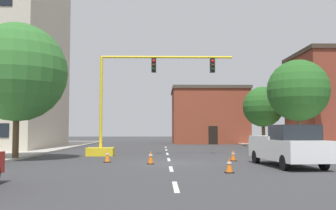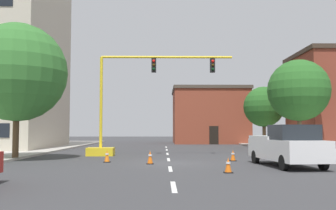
{
  "view_description": "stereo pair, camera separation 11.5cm",
  "coord_description": "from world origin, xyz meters",
  "px_view_note": "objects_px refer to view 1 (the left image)",
  "views": [
    {
      "loc": [
        -0.45,
        -20.7,
        1.77
      ],
      "look_at": [
        0.01,
        5.64,
        3.43
      ],
      "focal_mm": 41.78,
      "sensor_mm": 36.0,
      "label": 1
    },
    {
      "loc": [
        -0.33,
        -20.7,
        1.77
      ],
      "look_at": [
        0.01,
        5.64,
        3.43
      ],
      "focal_mm": 41.78,
      "sensor_mm": 36.0,
      "label": 2
    }
  ],
  "objects_px": {
    "traffic_cone_roadside_d": "(151,157)",
    "pickup_truck_white": "(287,146)",
    "traffic_signal_gantry": "(120,122)",
    "traffic_cone_roadside_c": "(107,156)",
    "tree_right_far": "(263,107)",
    "traffic_cone_roadside_b": "(229,165)",
    "traffic_cone_roadside_a": "(233,155)",
    "tree_right_mid": "(298,91)",
    "tree_left_near": "(17,72)"
  },
  "relations": [
    {
      "from": "traffic_cone_roadside_a",
      "to": "traffic_cone_roadside_d",
      "type": "relative_size",
      "value": 0.92
    },
    {
      "from": "tree_left_near",
      "to": "tree_right_far",
      "type": "height_order",
      "value": "tree_left_near"
    },
    {
      "from": "tree_right_mid",
      "to": "traffic_cone_roadside_d",
      "type": "height_order",
      "value": "tree_right_mid"
    },
    {
      "from": "pickup_truck_white",
      "to": "traffic_cone_roadside_c",
      "type": "distance_m",
      "value": 9.35
    },
    {
      "from": "tree_left_near",
      "to": "traffic_cone_roadside_d",
      "type": "distance_m",
      "value": 9.67
    },
    {
      "from": "traffic_signal_gantry",
      "to": "traffic_cone_roadside_d",
      "type": "xyz_separation_m",
      "value": [
        2.25,
        -6.4,
        -1.95
      ]
    },
    {
      "from": "traffic_signal_gantry",
      "to": "pickup_truck_white",
      "type": "height_order",
      "value": "traffic_signal_gantry"
    },
    {
      "from": "tree_right_mid",
      "to": "traffic_cone_roadside_a",
      "type": "height_order",
      "value": "tree_right_mid"
    },
    {
      "from": "tree_right_far",
      "to": "traffic_cone_roadside_d",
      "type": "bearing_deg",
      "value": -118.55
    },
    {
      "from": "traffic_cone_roadside_b",
      "to": "traffic_cone_roadside_d",
      "type": "distance_m",
      "value": 5.34
    },
    {
      "from": "tree_left_near",
      "to": "tree_right_far",
      "type": "relative_size",
      "value": 1.27
    },
    {
      "from": "traffic_cone_roadside_a",
      "to": "traffic_cone_roadside_b",
      "type": "bearing_deg",
      "value": -101.97
    },
    {
      "from": "traffic_cone_roadside_d",
      "to": "pickup_truck_white",
      "type": "bearing_deg",
      "value": -12.48
    },
    {
      "from": "traffic_signal_gantry",
      "to": "traffic_cone_roadside_c",
      "type": "distance_m",
      "value": 5.64
    },
    {
      "from": "tree_left_near",
      "to": "traffic_cone_roadside_c",
      "type": "height_order",
      "value": "tree_left_near"
    },
    {
      "from": "traffic_signal_gantry",
      "to": "traffic_cone_roadside_a",
      "type": "bearing_deg",
      "value": -33.35
    },
    {
      "from": "traffic_cone_roadside_c",
      "to": "traffic_cone_roadside_a",
      "type": "bearing_deg",
      "value": 6.28
    },
    {
      "from": "traffic_cone_roadside_a",
      "to": "tree_right_far",
      "type": "bearing_deg",
      "value": 70.49
    },
    {
      "from": "tree_left_near",
      "to": "traffic_cone_roadside_a",
      "type": "bearing_deg",
      "value": -3.96
    },
    {
      "from": "traffic_cone_roadside_c",
      "to": "traffic_cone_roadside_d",
      "type": "xyz_separation_m",
      "value": [
        2.37,
        -1.11,
        0.0
      ]
    },
    {
      "from": "traffic_cone_roadside_a",
      "to": "traffic_cone_roadside_b",
      "type": "distance_m",
      "value": 6.19
    },
    {
      "from": "traffic_cone_roadside_a",
      "to": "traffic_cone_roadside_c",
      "type": "distance_m",
      "value": 7.02
    },
    {
      "from": "tree_left_near",
      "to": "traffic_cone_roadside_b",
      "type": "relative_size",
      "value": 12.6
    },
    {
      "from": "traffic_signal_gantry",
      "to": "tree_right_mid",
      "type": "xyz_separation_m",
      "value": [
        14.0,
        4.98,
        2.67
      ]
    },
    {
      "from": "traffic_signal_gantry",
      "to": "traffic_cone_roadside_d",
      "type": "relative_size",
      "value": 14.1
    },
    {
      "from": "traffic_cone_roadside_c",
      "to": "tree_right_far",
      "type": "bearing_deg",
      "value": 55.18
    },
    {
      "from": "traffic_signal_gantry",
      "to": "traffic_cone_roadside_a",
      "type": "xyz_separation_m",
      "value": [
        6.86,
        -4.52,
        -1.98
      ]
    },
    {
      "from": "traffic_signal_gantry",
      "to": "tree_left_near",
      "type": "bearing_deg",
      "value": -147.29
    },
    {
      "from": "tree_right_far",
      "to": "traffic_cone_roadside_a",
      "type": "height_order",
      "value": "tree_right_far"
    },
    {
      "from": "tree_right_far",
      "to": "traffic_signal_gantry",
      "type": "bearing_deg",
      "value": -133.33
    },
    {
      "from": "tree_left_near",
      "to": "traffic_cone_roadside_b",
      "type": "height_order",
      "value": "tree_left_near"
    },
    {
      "from": "traffic_cone_roadside_a",
      "to": "tree_left_near",
      "type": "bearing_deg",
      "value": 176.04
    },
    {
      "from": "traffic_cone_roadside_d",
      "to": "traffic_cone_roadside_c",
      "type": "bearing_deg",
      "value": 154.82
    },
    {
      "from": "tree_left_near",
      "to": "tree_right_mid",
      "type": "distance_m",
      "value": 21.49
    },
    {
      "from": "traffic_cone_roadside_c",
      "to": "traffic_cone_roadside_d",
      "type": "relative_size",
      "value": 0.99
    },
    {
      "from": "traffic_signal_gantry",
      "to": "pickup_truck_white",
      "type": "bearing_deg",
      "value": -41.6
    },
    {
      "from": "traffic_cone_roadside_c",
      "to": "pickup_truck_white",
      "type": "bearing_deg",
      "value": -16.02
    },
    {
      "from": "tree_left_near",
      "to": "pickup_truck_white",
      "type": "xyz_separation_m",
      "value": [
        14.53,
        -4.21,
        -4.16
      ]
    },
    {
      "from": "traffic_cone_roadside_d",
      "to": "tree_left_near",
      "type": "bearing_deg",
      "value": 160.88
    },
    {
      "from": "tree_right_mid",
      "to": "tree_right_far",
      "type": "xyz_separation_m",
      "value": [
        -0.44,
        9.39,
        -0.78
      ]
    },
    {
      "from": "tree_right_far",
      "to": "pickup_truck_white",
      "type": "bearing_deg",
      "value": -101.95
    },
    {
      "from": "pickup_truck_white",
      "to": "traffic_cone_roadside_d",
      "type": "relative_size",
      "value": 7.95
    },
    {
      "from": "tree_right_far",
      "to": "traffic_cone_roadside_c",
      "type": "xyz_separation_m",
      "value": [
        -13.67,
        -19.66,
        -3.84
      ]
    },
    {
      "from": "traffic_signal_gantry",
      "to": "pickup_truck_white",
      "type": "relative_size",
      "value": 1.77
    },
    {
      "from": "traffic_cone_roadside_b",
      "to": "traffic_cone_roadside_a",
      "type": "bearing_deg",
      "value": 78.03
    },
    {
      "from": "pickup_truck_white",
      "to": "traffic_cone_roadside_d",
      "type": "bearing_deg",
      "value": 167.52
    },
    {
      "from": "tree_right_mid",
      "to": "traffic_cone_roadside_c",
      "type": "relative_size",
      "value": 10.78
    },
    {
      "from": "traffic_cone_roadside_a",
      "to": "traffic_cone_roadside_c",
      "type": "bearing_deg",
      "value": -173.72
    },
    {
      "from": "traffic_signal_gantry",
      "to": "traffic_cone_roadside_b",
      "type": "height_order",
      "value": "traffic_signal_gantry"
    },
    {
      "from": "traffic_cone_roadside_d",
      "to": "tree_right_mid",
      "type": "bearing_deg",
      "value": 44.1
    }
  ]
}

